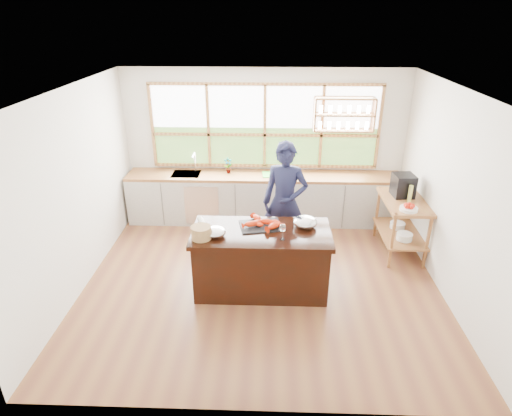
{
  "coord_description": "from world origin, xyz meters",
  "views": [
    {
      "loc": [
        0.1,
        -5.21,
        3.58
      ],
      "look_at": [
        -0.08,
        0.15,
        1.08
      ],
      "focal_mm": 30.0,
      "sensor_mm": 36.0,
      "label": 1
    }
  ],
  "objects_px": {
    "island": "(261,260)",
    "espresso_machine": "(403,185)",
    "cook": "(285,203)",
    "wicker_basket": "(201,233)"
  },
  "relations": [
    {
      "from": "cook",
      "to": "espresso_machine",
      "type": "height_order",
      "value": "cook"
    },
    {
      "from": "cook",
      "to": "wicker_basket",
      "type": "bearing_deg",
      "value": -123.81
    },
    {
      "from": "island",
      "to": "wicker_basket",
      "type": "xyz_separation_m",
      "value": [
        -0.77,
        -0.22,
        0.53
      ]
    },
    {
      "from": "espresso_machine",
      "to": "cook",
      "type": "bearing_deg",
      "value": -172.62
    },
    {
      "from": "island",
      "to": "espresso_machine",
      "type": "bearing_deg",
      "value": 30.22
    },
    {
      "from": "island",
      "to": "espresso_machine",
      "type": "height_order",
      "value": "espresso_machine"
    },
    {
      "from": "espresso_machine",
      "to": "wicker_basket",
      "type": "relative_size",
      "value": 1.34
    },
    {
      "from": "espresso_machine",
      "to": "wicker_basket",
      "type": "bearing_deg",
      "value": -158.21
    },
    {
      "from": "island",
      "to": "cook",
      "type": "relative_size",
      "value": 0.99
    },
    {
      "from": "wicker_basket",
      "to": "espresso_machine",
      "type": "bearing_deg",
      "value": 26.77
    }
  ]
}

